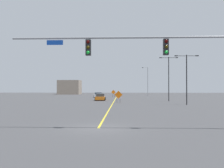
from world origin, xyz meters
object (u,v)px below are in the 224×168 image
object	(u,v)px
street_lamp_mid_right	(147,80)
construction_sign_left_shoulder	(113,92)
car_white_passing	(98,95)
traffic_signal_assembly	(161,53)
construction_sign_median_far	(118,95)
street_lamp_mid_left	(187,75)
car_orange_near	(100,97)
street_lamp_near_right	(169,75)

from	to	relation	value
street_lamp_mid_right	construction_sign_left_shoulder	bearing A→B (deg)	-136.03
construction_sign_left_shoulder	car_white_passing	bearing A→B (deg)	-144.33
traffic_signal_assembly	street_lamp_mid_right	world-z (taller)	street_lamp_mid_right
traffic_signal_assembly	construction_sign_median_far	size ratio (longest dim) A/B	7.32
street_lamp_mid_left	car_orange_near	world-z (taller)	street_lamp_mid_left
street_lamp_mid_right	car_orange_near	xyz separation A→B (m)	(-12.54, -27.11, -4.33)
street_lamp_mid_right	car_orange_near	bearing A→B (deg)	-114.82
traffic_signal_assembly	street_lamp_mid_left	size ratio (longest dim) A/B	2.00
street_lamp_mid_right	construction_sign_median_far	bearing A→B (deg)	-103.72
construction_sign_median_far	street_lamp_near_right	bearing A→B (deg)	29.75
car_white_passing	car_orange_near	xyz separation A→B (m)	(1.80, -14.24, 0.02)
traffic_signal_assembly	street_lamp_near_right	xyz separation A→B (m)	(6.57, 31.94, 0.14)
car_orange_near	traffic_signal_assembly	bearing A→B (deg)	-78.50
street_lamp_mid_left	construction_sign_left_shoulder	bearing A→B (deg)	112.84
construction_sign_left_shoulder	car_orange_near	bearing A→B (deg)	-97.03
street_lamp_near_right	construction_sign_median_far	bearing A→B (deg)	-150.25
street_lamp_mid_left	car_orange_near	size ratio (longest dim) A/B	1.72
traffic_signal_assembly	street_lamp_mid_left	xyz separation A→B (m)	(7.48, 22.18, -0.32)
street_lamp_mid_left	street_lamp_near_right	bearing A→B (deg)	95.33
street_lamp_mid_right	car_orange_near	size ratio (longest dim) A/B	2.02
street_lamp_mid_right	construction_sign_median_far	size ratio (longest dim) A/B	4.30
street_lamp_near_right	car_orange_near	world-z (taller)	street_lamp_near_right
street_lamp_near_right	car_white_passing	distance (m)	23.37
street_lamp_near_right	car_orange_near	size ratio (longest dim) A/B	1.92
street_lamp_near_right	construction_sign_left_shoulder	distance (m)	23.21
street_lamp_mid_left	car_white_passing	distance (m)	31.59
street_lamp_mid_right	car_white_passing	xyz separation A→B (m)	(-14.34, -12.87, -4.35)
traffic_signal_assembly	street_lamp_near_right	bearing A→B (deg)	78.37
construction_sign_median_far	street_lamp_mid_right	bearing A→B (deg)	76.28
street_lamp_mid_left	construction_sign_median_far	distance (m)	11.91
street_lamp_near_right	construction_sign_median_far	world-z (taller)	street_lamp_near_right
construction_sign_left_shoulder	street_lamp_near_right	bearing A→B (deg)	-59.76
traffic_signal_assembly	construction_sign_median_far	xyz separation A→B (m)	(-3.17, 26.37, -3.62)
street_lamp_mid_left	car_orange_near	distance (m)	19.58
street_lamp_near_right	construction_sign_left_shoulder	xyz separation A→B (m)	(-11.53, 19.78, -3.82)
street_lamp_near_right	traffic_signal_assembly	bearing A→B (deg)	-101.63
traffic_signal_assembly	construction_sign_median_far	distance (m)	26.80
street_lamp_mid_right	street_lamp_mid_left	size ratio (longest dim) A/B	1.17
street_lamp_mid_left	construction_sign_median_far	xyz separation A→B (m)	(-10.65, 4.19, -3.30)
street_lamp_near_right	street_lamp_mid_left	xyz separation A→B (m)	(0.91, -9.76, -0.46)
street_lamp_near_right	car_orange_near	bearing A→B (deg)	168.62
traffic_signal_assembly	construction_sign_median_far	bearing A→B (deg)	96.84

